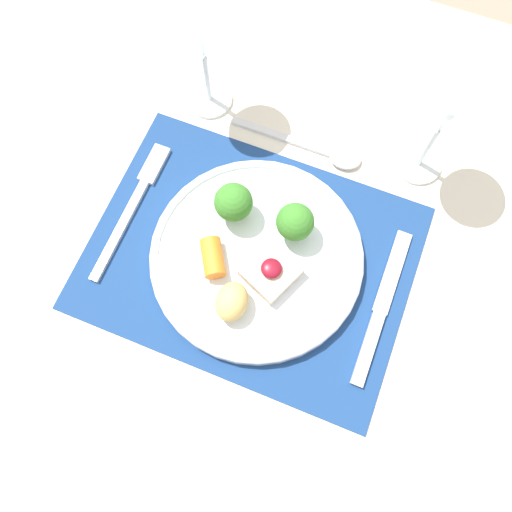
# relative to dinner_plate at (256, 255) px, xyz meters

# --- Properties ---
(ground_plane) EXTENTS (8.00, 8.00, 0.00)m
(ground_plane) POSITION_rel_dinner_plate_xyz_m (-0.01, 0.00, -0.74)
(ground_plane) COLOR gray
(dining_table) EXTENTS (1.56, 1.05, 0.72)m
(dining_table) POSITION_rel_dinner_plate_xyz_m (-0.01, 0.00, -0.10)
(dining_table) COLOR beige
(dining_table) RESTS_ON ground_plane
(placemat) EXTENTS (0.43, 0.32, 0.00)m
(placemat) POSITION_rel_dinner_plate_xyz_m (-0.01, 0.00, -0.02)
(placemat) COLOR navy
(placemat) RESTS_ON dining_table
(dinner_plate) EXTENTS (0.28, 0.28, 0.08)m
(dinner_plate) POSITION_rel_dinner_plate_xyz_m (0.00, 0.00, 0.00)
(dinner_plate) COLOR silver
(dinner_plate) RESTS_ON placemat
(fork) EXTENTS (0.02, 0.22, 0.01)m
(fork) POSITION_rel_dinner_plate_xyz_m (-0.19, 0.02, -0.01)
(fork) COLOR silver
(fork) RESTS_ON placemat
(knife) EXTENTS (0.02, 0.22, 0.01)m
(knife) POSITION_rel_dinner_plate_xyz_m (0.18, -0.01, -0.01)
(knife) COLOR silver
(knife) RESTS_ON placemat
(spoon) EXTENTS (0.20, 0.04, 0.01)m
(spoon) POSITION_rel_dinner_plate_xyz_m (0.03, 0.19, -0.01)
(spoon) COLOR silver
(spoon) RESTS_ON dining_table
(wine_glass_near) EXTENTS (0.09, 0.09, 0.18)m
(wine_glass_near) POSITION_rel_dinner_plate_xyz_m (0.16, 0.22, 0.11)
(wine_glass_near) COLOR white
(wine_glass_near) RESTS_ON dining_table
(wine_glass_far) EXTENTS (0.09, 0.09, 0.19)m
(wine_glass_far) POSITION_rel_dinner_plate_xyz_m (-0.16, 0.21, 0.12)
(wine_glass_far) COLOR white
(wine_glass_far) RESTS_ON dining_table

